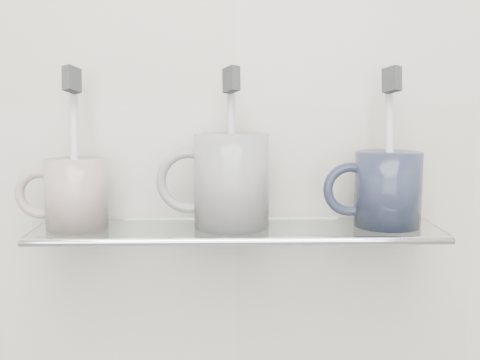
{
  "coord_description": "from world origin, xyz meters",
  "views": [
    {
      "loc": [
        -0.01,
        0.31,
        1.26
      ],
      "look_at": [
        0.0,
        1.04,
        1.16
      ],
      "focal_mm": 45.0,
      "sensor_mm": 36.0,
      "label": 1
    }
  ],
  "objects_px": {
    "mug_center": "(231,181)",
    "mug_right": "(388,189)",
    "shelf_glass": "(237,230)",
    "mug_left": "(76,194)"
  },
  "relations": [
    {
      "from": "mug_center",
      "to": "mug_right",
      "type": "relative_size",
      "value": 1.24
    },
    {
      "from": "shelf_glass",
      "to": "mug_center",
      "type": "distance_m",
      "value": 0.06
    },
    {
      "from": "shelf_glass",
      "to": "mug_right",
      "type": "relative_size",
      "value": 5.39
    },
    {
      "from": "shelf_glass",
      "to": "mug_center",
      "type": "height_order",
      "value": "mug_center"
    },
    {
      "from": "mug_center",
      "to": "mug_right",
      "type": "bearing_deg",
      "value": -9.46
    },
    {
      "from": "mug_left",
      "to": "mug_right",
      "type": "xyz_separation_m",
      "value": [
        0.39,
        0.0,
        0.0
      ]
    },
    {
      "from": "shelf_glass",
      "to": "mug_right",
      "type": "distance_m",
      "value": 0.19
    },
    {
      "from": "shelf_glass",
      "to": "mug_left",
      "type": "xyz_separation_m",
      "value": [
        -0.2,
        0.0,
        0.05
      ]
    },
    {
      "from": "mug_left",
      "to": "mug_right",
      "type": "relative_size",
      "value": 0.91
    },
    {
      "from": "mug_center",
      "to": "mug_right",
      "type": "height_order",
      "value": "mug_center"
    }
  ]
}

